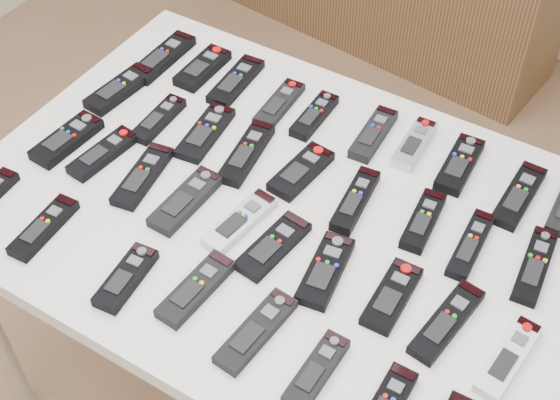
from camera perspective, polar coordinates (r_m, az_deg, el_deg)
The scene contains 34 objects.
table at distance 1.62m, azimuth 0.00°, elevation -1.87°, with size 1.25×0.88×0.78m.
remote_0 at distance 1.94m, azimuth -8.56°, elevation 10.28°, with size 0.06×0.20×0.02m, color black.
remote_1 at distance 1.90m, azimuth -5.68°, elevation 9.59°, with size 0.06×0.16×0.02m, color black.
remote_2 at distance 1.86m, azimuth -3.24°, elevation 8.68°, with size 0.06×0.18×0.02m, color black.
remote_3 at distance 1.79m, azimuth -0.06°, elevation 7.05°, with size 0.05×0.17×0.02m, color black.
remote_4 at distance 1.76m, azimuth 2.53°, elevation 6.19°, with size 0.04×0.16×0.02m, color black.
remote_5 at distance 1.72m, azimuth 6.85°, elevation 4.82°, with size 0.05×0.17×0.02m, color black.
remote_6 at distance 1.71m, azimuth 9.79°, elevation 4.06°, with size 0.05×0.16×0.02m, color #B7B7BC.
remote_7 at distance 1.68m, azimuth 13.00°, elevation 2.55°, with size 0.06×0.17×0.02m, color black.
remote_8 at distance 1.65m, azimuth 17.08°, elevation 0.31°, with size 0.05×0.19×0.02m, color black.
remote_10 at distance 1.87m, azimuth -11.66°, elevation 7.96°, with size 0.06×0.18×0.02m, color black.
remote_11 at distance 1.77m, azimuth -8.87°, elevation 5.86°, with size 0.04×0.16×0.02m, color black.
remote_12 at distance 1.72m, azimuth -5.48°, elevation 4.93°, with size 0.06×0.18×0.02m, color black.
remote_13 at distance 1.67m, azimuth -2.45°, elevation 3.46°, with size 0.05×0.19×0.02m, color black.
remote_14 at distance 1.63m, azimuth 1.55°, elevation 2.12°, with size 0.06×0.16×0.02m, color black.
remote_15 at distance 1.58m, azimuth 5.52°, elevation -0.02°, with size 0.04×0.17×0.02m, color black.
remote_16 at distance 1.56m, azimuth 10.43°, elevation -1.51°, with size 0.05×0.16×0.02m, color black.
remote_17 at distance 1.54m, azimuth 13.77°, elevation -3.20°, with size 0.04×0.17×0.02m, color black.
remote_18 at distance 1.54m, azimuth 18.14°, elevation -4.59°, with size 0.05×0.18×0.02m, color black.
remote_19 at distance 1.76m, azimuth -15.33°, elevation 4.30°, with size 0.06×0.17×0.02m, color black.
remote_20 at distance 1.71m, azimuth -12.82°, elevation 3.35°, with size 0.05×0.17×0.02m, color black.
remote_21 at distance 1.64m, azimuth -10.01°, elevation 1.75°, with size 0.05×0.18×0.02m, color black.
remote_22 at distance 1.58m, azimuth -6.91°, elevation -0.04°, with size 0.06×0.18×0.02m, color black.
remote_23 at distance 1.54m, azimuth -2.95°, elevation -1.57°, with size 0.05×0.18×0.02m, color #B7B7BC.
remote_24 at distance 1.49m, azimuth -0.51°, elevation -3.38°, with size 0.06×0.17×0.02m, color black.
remote_25 at distance 1.46m, azimuth 3.34°, elevation -5.17°, with size 0.06×0.17×0.02m, color black.
remote_26 at distance 1.44m, azimuth 8.18°, elevation -6.96°, with size 0.06×0.16×0.02m, color black.
remote_27 at distance 1.42m, azimuth 12.10°, elevation -8.70°, with size 0.05×0.19×0.02m, color black.
remote_28 at distance 1.41m, azimuth 16.36°, elevation -11.02°, with size 0.05×0.18×0.02m, color silver.
remote_30 at distance 1.59m, azimuth -16.89°, elevation -1.93°, with size 0.05×0.16×0.02m, color black.
remote_31 at distance 1.47m, azimuth -11.20°, elevation -5.60°, with size 0.05×0.15×0.02m, color black.
remote_32 at distance 1.44m, azimuth -6.17°, elevation -6.47°, with size 0.05×0.17×0.02m, color black.
remote_33 at distance 1.38m, azimuth -1.76°, elevation -9.56°, with size 0.05×0.18×0.02m, color black.
remote_34 at distance 1.34m, azimuth 2.68°, elevation -12.38°, with size 0.04×0.16×0.02m, color black.
Camera 1 is at (0.54, -0.80, 1.94)m, focal length 50.00 mm.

